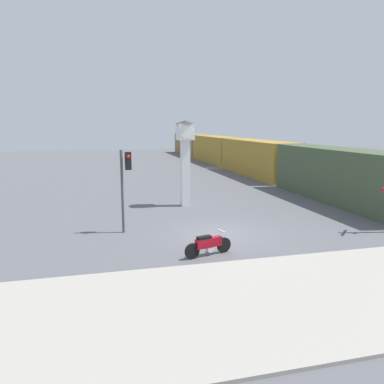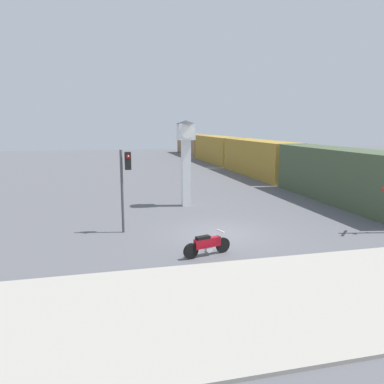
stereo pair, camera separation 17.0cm
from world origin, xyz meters
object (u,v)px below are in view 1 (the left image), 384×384
at_px(clock_tower, 185,150).
at_px(freight_train, 233,153).
at_px(motorcycle, 208,245).
at_px(traffic_light, 125,176).

bearing_deg(clock_tower, freight_train, 61.75).
xyz_separation_m(motorcycle, freight_train, (11.25, 27.60, 1.27)).
height_order(clock_tower, freight_train, clock_tower).
relative_size(motorcycle, clock_tower, 0.38).
relative_size(freight_train, traffic_light, 13.93).
bearing_deg(clock_tower, motorcycle, -97.68).
height_order(freight_train, traffic_light, traffic_light).
relative_size(clock_tower, traffic_light, 1.36).
bearing_deg(motorcycle, clock_tower, 66.00).
bearing_deg(motorcycle, freight_train, 51.50).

